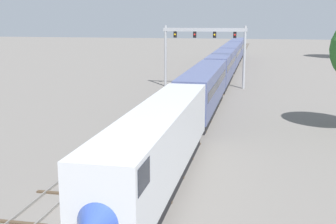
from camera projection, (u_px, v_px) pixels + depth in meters
ground_plane at (103, 213)px, 23.47m from camera, size 400.00×400.00×0.00m
track_main at (227, 74)px, 80.56m from camera, size 2.60×200.00×0.16m
track_near at (177, 91)px, 62.48m from camera, size 2.60×160.00×0.16m
passenger_train at (222, 67)px, 69.09m from camera, size 3.04×109.70×4.80m
signal_gantry at (204, 43)px, 64.51m from camera, size 12.10×0.49×8.94m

